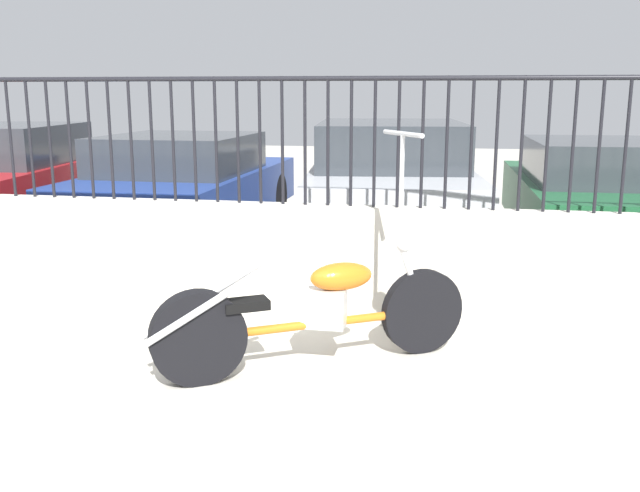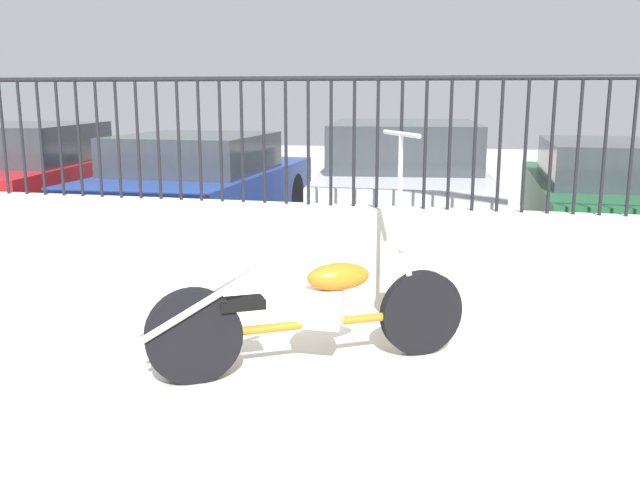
{
  "view_description": "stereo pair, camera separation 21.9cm",
  "coord_description": "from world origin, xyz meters",
  "px_view_note": "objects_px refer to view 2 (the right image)",
  "views": [
    {
      "loc": [
        2.07,
        -2.95,
        1.75
      ],
      "look_at": [
        1.17,
        1.81,
        0.7
      ],
      "focal_mm": 40.0,
      "sensor_mm": 36.0,
      "label": 1
    },
    {
      "loc": [
        2.28,
        -2.9,
        1.75
      ],
      "look_at": [
        1.17,
        1.81,
        0.7
      ],
      "focal_mm": 40.0,
      "sensor_mm": 36.0,
      "label": 2
    }
  ],
  "objects_px": {
    "car_green": "(620,199)",
    "motorcycle_orange": "(297,313)",
    "car_red": "(32,175)",
    "car_silver": "(403,182)",
    "car_blue": "(200,183)"
  },
  "relations": [
    {
      "from": "car_green",
      "to": "motorcycle_orange",
      "type": "bearing_deg",
      "value": 145.07
    },
    {
      "from": "car_red",
      "to": "car_green",
      "type": "bearing_deg",
      "value": -99.0
    },
    {
      "from": "car_silver",
      "to": "car_green",
      "type": "distance_m",
      "value": 2.36
    },
    {
      "from": "motorcycle_orange",
      "to": "car_silver",
      "type": "bearing_deg",
      "value": 56.46
    },
    {
      "from": "car_blue",
      "to": "car_silver",
      "type": "bearing_deg",
      "value": -88.0
    },
    {
      "from": "car_red",
      "to": "car_green",
      "type": "distance_m",
      "value": 7.23
    },
    {
      "from": "motorcycle_orange",
      "to": "car_green",
      "type": "xyz_separation_m",
      "value": [
        2.51,
        3.78,
        0.27
      ]
    },
    {
      "from": "car_red",
      "to": "car_green",
      "type": "height_order",
      "value": "car_red"
    },
    {
      "from": "motorcycle_orange",
      "to": "car_red",
      "type": "bearing_deg",
      "value": 108.2
    },
    {
      "from": "car_blue",
      "to": "motorcycle_orange",
      "type": "bearing_deg",
      "value": -149.67
    },
    {
      "from": "car_silver",
      "to": "car_green",
      "type": "bearing_deg",
      "value": -104.94
    },
    {
      "from": "car_red",
      "to": "car_silver",
      "type": "xyz_separation_m",
      "value": [
        4.89,
        0.06,
        0.03
      ]
    },
    {
      "from": "motorcycle_orange",
      "to": "car_blue",
      "type": "height_order",
      "value": "motorcycle_orange"
    },
    {
      "from": "car_blue",
      "to": "car_red",
      "type": "bearing_deg",
      "value": 89.92
    },
    {
      "from": "motorcycle_orange",
      "to": "car_silver",
      "type": "distance_m",
      "value": 4.13
    }
  ]
}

